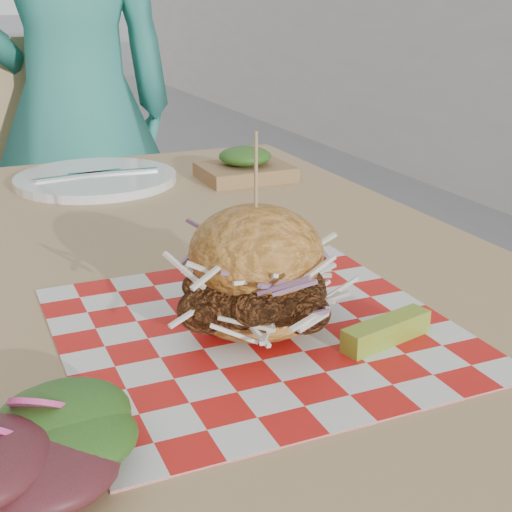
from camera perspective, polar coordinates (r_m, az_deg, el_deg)
The scene contains 9 objects.
diner at distance 1.88m, azimuth -14.18°, elevation 11.17°, with size 0.56×0.37×1.55m, color teal.
patio_table at distance 0.88m, azimuth -6.78°, elevation -5.31°, with size 0.80×1.20×0.75m.
patio_chair at distance 1.92m, azimuth -16.56°, elevation 4.33°, with size 0.47×0.48×0.95m.
paper_liner at distance 0.68m, azimuth 0.00°, elevation -5.86°, with size 0.36×0.36×0.00m, color red.
sandwich at distance 0.66m, azimuth 0.00°, elevation -1.72°, with size 0.16×0.16×0.19m.
pickle_spear at distance 0.66m, azimuth 10.39°, elevation -5.92°, with size 0.10×0.02×0.02m, color #88AA31.
side_salad at distance 0.51m, azimuth -18.04°, elevation -14.68°, with size 0.14×0.14×0.05m.
place_setting at distance 1.24m, azimuth -12.68°, elevation 6.06°, with size 0.27×0.27×0.02m.
kraft_tray at distance 1.23m, azimuth -0.88°, elevation 7.20°, with size 0.15×0.12×0.06m.
Camera 1 is at (-0.55, -0.85, 1.05)m, focal length 50.00 mm.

